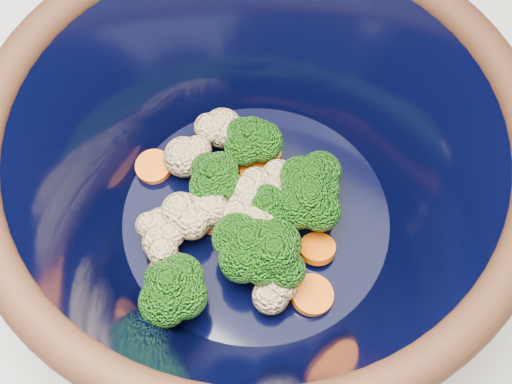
# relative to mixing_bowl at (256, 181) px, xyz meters

# --- Properties ---
(mixing_bowl) EXTENTS (0.38, 0.38, 0.16)m
(mixing_bowl) POSITION_rel_mixing_bowl_xyz_m (0.00, 0.00, 0.00)
(mixing_bowl) COLOR black
(mixing_bowl) RESTS_ON counter
(vegetable_pile) EXTENTS (0.19, 0.17, 0.06)m
(vegetable_pile) POSITION_rel_mixing_bowl_xyz_m (-0.00, -0.01, -0.03)
(vegetable_pile) COLOR #608442
(vegetable_pile) RESTS_ON mixing_bowl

